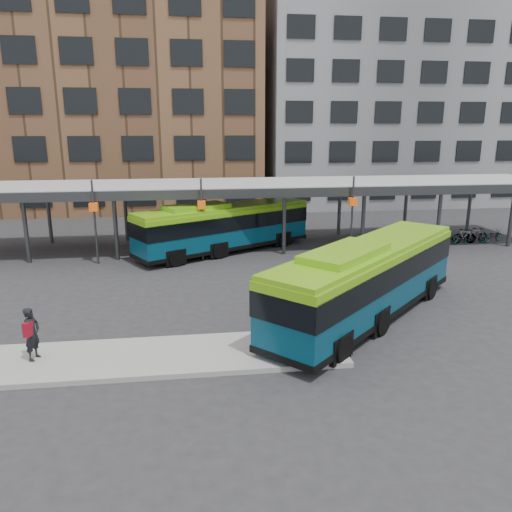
% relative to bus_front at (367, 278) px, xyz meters
% --- Properties ---
extents(ground, '(120.00, 120.00, 0.00)m').
position_rel_bus_front_xyz_m(ground, '(-3.36, 0.37, -1.73)').
color(ground, '#28282B').
rests_on(ground, ground).
extents(boarding_island, '(14.00, 3.00, 0.18)m').
position_rel_bus_front_xyz_m(boarding_island, '(-8.86, -2.63, -1.64)').
color(boarding_island, gray).
rests_on(boarding_island, ground).
extents(canopy, '(40.00, 6.53, 4.80)m').
position_rel_bus_front_xyz_m(canopy, '(-3.41, 13.24, 2.17)').
color(canopy, '#999B9E').
rests_on(canopy, ground).
extents(building_brick, '(26.00, 14.00, 22.00)m').
position_rel_bus_front_xyz_m(building_brick, '(-13.36, 32.37, 9.27)').
color(building_brick, brown).
rests_on(building_brick, ground).
extents(building_grey, '(24.00, 14.00, 20.00)m').
position_rel_bus_front_xyz_m(building_grey, '(12.64, 32.37, 8.27)').
color(building_grey, slate).
rests_on(building_grey, ground).
extents(bus_front, '(10.49, 10.22, 3.33)m').
position_rel_bus_front_xyz_m(bus_front, '(0.00, 0.00, 0.00)').
color(bus_front, '#073A52').
rests_on(bus_front, ground).
extents(bus_rear, '(11.27, 7.75, 3.18)m').
position_rel_bus_front_xyz_m(bus_rear, '(-4.99, 11.84, -0.08)').
color(bus_rear, '#073A52').
rests_on(bus_rear, ground).
extents(pedestrian, '(0.61, 0.76, 1.81)m').
position_rel_bus_front_xyz_m(pedestrian, '(-12.34, -2.44, -0.64)').
color(pedestrian, black).
rests_on(pedestrian, boarding_island).
extents(bike_rack, '(7.67, 1.58, 1.00)m').
position_rel_bus_front_xyz_m(bike_rack, '(10.43, 12.31, -1.27)').
color(bike_rack, slate).
rests_on(bike_rack, ground).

